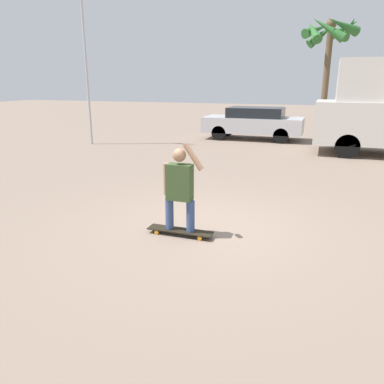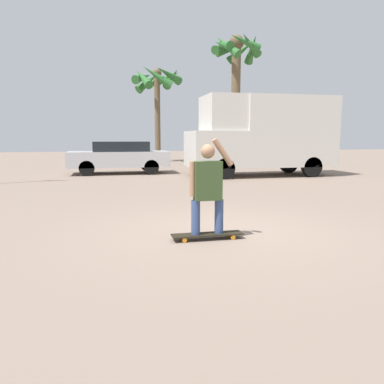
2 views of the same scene
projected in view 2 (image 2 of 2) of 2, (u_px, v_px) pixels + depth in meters
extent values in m
plane|color=gray|center=(222.00, 231.00, 6.49)|extent=(80.00, 80.00, 0.00)
cube|color=black|center=(207.00, 234.00, 5.96)|extent=(1.15, 0.26, 0.02)
cylinder|color=orange|center=(185.00, 240.00, 5.78)|extent=(0.07, 0.03, 0.07)
cylinder|color=orange|center=(182.00, 237.00, 5.99)|extent=(0.07, 0.03, 0.07)
cylinder|color=orange|center=(233.00, 237.00, 5.95)|extent=(0.07, 0.03, 0.07)
cylinder|color=orange|center=(229.00, 234.00, 6.16)|extent=(0.07, 0.03, 0.07)
cylinder|color=#384C7A|center=(196.00, 217.00, 5.88)|extent=(0.14, 0.14, 0.55)
cylinder|color=#384C7A|center=(219.00, 216.00, 5.97)|extent=(0.14, 0.14, 0.55)
cube|color=#384C28|center=(208.00, 181.00, 5.84)|extent=(0.43, 0.22, 0.61)
sphere|color=#A37556|center=(208.00, 151.00, 5.78)|extent=(0.22, 0.22, 0.22)
cylinder|color=#A37556|center=(192.00, 179.00, 5.78)|extent=(0.09, 0.09, 0.54)
cylinder|color=#A37556|center=(223.00, 152.00, 5.83)|extent=(0.35, 0.09, 0.45)
cylinder|color=black|center=(224.00, 169.00, 14.60)|extent=(0.83, 0.28, 0.83)
cylinder|color=black|center=(210.00, 165.00, 16.54)|extent=(0.83, 0.28, 0.83)
cylinder|color=black|center=(312.00, 167.00, 15.44)|extent=(0.83, 0.28, 0.83)
cylinder|color=black|center=(289.00, 164.00, 17.38)|extent=(0.83, 0.28, 0.83)
cube|color=silver|center=(215.00, 149.00, 15.44)|extent=(2.14, 2.29, 1.47)
cube|color=black|center=(205.00, 142.00, 15.31)|extent=(0.04, 1.94, 0.73)
cube|color=silver|center=(283.00, 132.00, 16.02)|extent=(3.98, 2.29, 2.90)
cube|color=silver|center=(223.00, 113.00, 15.31)|extent=(1.50, 2.10, 1.43)
cylinder|color=black|center=(87.00, 168.00, 15.86)|extent=(0.65, 0.22, 0.65)
cylinder|color=black|center=(88.00, 166.00, 17.42)|extent=(0.65, 0.22, 0.65)
cylinder|color=black|center=(151.00, 167.00, 16.47)|extent=(0.65, 0.22, 0.65)
cylinder|color=black|center=(147.00, 165.00, 18.03)|extent=(0.65, 0.22, 0.65)
cube|color=#BCBCC1|center=(119.00, 159.00, 16.90)|extent=(4.44, 1.83, 0.68)
cube|color=black|center=(121.00, 146.00, 16.84)|extent=(2.44, 1.61, 0.44)
cylinder|color=brown|center=(236.00, 104.00, 23.37)|extent=(0.56, 0.56, 7.39)
sphere|color=brown|center=(237.00, 42.00, 22.84)|extent=(0.89, 0.89, 0.89)
cone|color=#2D6B2D|center=(252.00, 49.00, 23.02)|extent=(0.73, 1.92, 1.66)
cone|color=#2D6B2D|center=(241.00, 51.00, 23.77)|extent=(1.88, 1.62, 1.53)
cone|color=#2D6B2D|center=(231.00, 49.00, 23.80)|extent=(2.06, 0.64, 1.12)
cone|color=#2D6B2D|center=(223.00, 48.00, 23.41)|extent=(1.87, 1.78, 1.15)
cone|color=#2D6B2D|center=(223.00, 44.00, 22.46)|extent=(0.95, 2.10, 1.14)
cone|color=#2D6B2D|center=(227.00, 46.00, 22.15)|extent=(1.56, 1.84, 1.64)
cone|color=#2D6B2D|center=(245.00, 42.00, 21.97)|extent=(2.10, 0.90, 1.12)
cone|color=#2D6B2D|center=(251.00, 44.00, 22.26)|extent=(1.92, 1.67, 1.34)
cylinder|color=brown|center=(158.00, 118.00, 24.93)|extent=(0.38, 0.38, 5.81)
sphere|color=brown|center=(157.00, 73.00, 24.51)|extent=(0.60, 0.60, 0.60)
cone|color=#2D6B2D|center=(172.00, 78.00, 24.98)|extent=(1.00, 2.23, 1.34)
cone|color=#2D6B2D|center=(166.00, 78.00, 25.41)|extent=(1.94, 1.97, 1.14)
cone|color=#2D6B2D|center=(149.00, 81.00, 25.39)|extent=(2.07, 1.38, 1.75)
cone|color=#2D6B2D|center=(143.00, 77.00, 24.95)|extent=(1.77, 2.09, 1.17)
cone|color=#2D6B2D|center=(143.00, 77.00, 23.97)|extent=(1.31, 2.14, 1.65)
cone|color=#2D6B2D|center=(157.00, 76.00, 23.53)|extent=(2.13, 0.84, 1.63)
cone|color=#2D6B2D|center=(168.00, 74.00, 23.87)|extent=(2.09, 1.77, 1.17)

